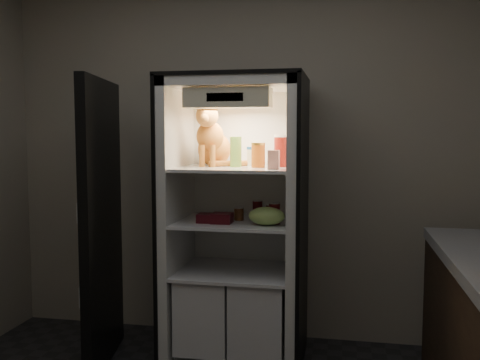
# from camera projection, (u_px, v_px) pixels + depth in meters

# --- Properties ---
(room_shell) EXTENTS (3.60, 3.60, 3.60)m
(room_shell) POSITION_uv_depth(u_px,v_px,m) (169.00, 106.00, 2.14)
(room_shell) COLOR white
(room_shell) RESTS_ON floor
(refrigerator) EXTENTS (0.90, 0.72, 1.88)m
(refrigerator) POSITION_uv_depth(u_px,v_px,m) (237.00, 241.00, 3.56)
(refrigerator) COLOR white
(refrigerator) RESTS_ON floor
(fridge_door) EXTENTS (0.23, 0.86, 1.85)m
(fridge_door) POSITION_uv_depth(u_px,v_px,m) (102.00, 225.00, 3.45)
(fridge_door) COLOR black
(fridge_door) RESTS_ON floor
(tabby_cat) EXTENTS (0.36, 0.41, 0.44)m
(tabby_cat) POSITION_uv_depth(u_px,v_px,m) (212.00, 141.00, 3.56)
(tabby_cat) COLOR #B95917
(tabby_cat) RESTS_ON refrigerator
(parmesan_shaker) EXTENTS (0.08, 0.08, 0.20)m
(parmesan_shaker) POSITION_uv_depth(u_px,v_px,m) (236.00, 152.00, 3.45)
(parmesan_shaker) COLOR #268B34
(parmesan_shaker) RESTS_ON refrigerator
(mayo_tub) EXTENTS (0.09, 0.09, 0.13)m
(mayo_tub) POSITION_uv_depth(u_px,v_px,m) (254.00, 156.00, 3.54)
(mayo_tub) COLOR white
(mayo_tub) RESTS_ON refrigerator
(salsa_jar) EXTENTS (0.09, 0.09, 0.16)m
(salsa_jar) POSITION_uv_depth(u_px,v_px,m) (258.00, 155.00, 3.41)
(salsa_jar) COLOR maroon
(salsa_jar) RESTS_ON refrigerator
(pepper_jar) EXTENTS (0.12, 0.12, 0.21)m
(pepper_jar) POSITION_uv_depth(u_px,v_px,m) (283.00, 151.00, 3.47)
(pepper_jar) COLOR maroon
(pepper_jar) RESTS_ON refrigerator
(cream_carton) EXTENTS (0.07, 0.07, 0.12)m
(cream_carton) POSITION_uv_depth(u_px,v_px,m) (274.00, 160.00, 3.25)
(cream_carton) COLOR silver
(cream_carton) RESTS_ON refrigerator
(soda_can_a) EXTENTS (0.07, 0.07, 0.12)m
(soda_can_a) POSITION_uv_depth(u_px,v_px,m) (258.00, 210.00, 3.55)
(soda_can_a) COLOR black
(soda_can_a) RESTS_ON refrigerator
(soda_can_b) EXTENTS (0.06, 0.06, 0.11)m
(soda_can_b) POSITION_uv_depth(u_px,v_px,m) (270.00, 213.00, 3.43)
(soda_can_b) COLOR black
(soda_can_b) RESTS_ON refrigerator
(soda_can_c) EXTENTS (0.07, 0.07, 0.13)m
(soda_can_c) POSITION_uv_depth(u_px,v_px,m) (274.00, 213.00, 3.35)
(soda_can_c) COLOR black
(soda_can_c) RESTS_ON refrigerator
(condiment_jar) EXTENTS (0.06, 0.06, 0.09)m
(condiment_jar) POSITION_uv_depth(u_px,v_px,m) (239.00, 213.00, 3.50)
(condiment_jar) COLOR #593219
(condiment_jar) RESTS_ON refrigerator
(grape_bag) EXTENTS (0.23, 0.16, 0.11)m
(grape_bag) POSITION_uv_depth(u_px,v_px,m) (267.00, 216.00, 3.31)
(grape_bag) COLOR #81AB50
(grape_bag) RESTS_ON refrigerator
(berry_box_left) EXTENTS (0.11, 0.11, 0.06)m
(berry_box_left) POSITION_uv_depth(u_px,v_px,m) (207.00, 218.00, 3.41)
(berry_box_left) COLOR #4D0C12
(berry_box_left) RESTS_ON refrigerator
(berry_box_right) EXTENTS (0.13, 0.13, 0.06)m
(berry_box_right) POSITION_uv_depth(u_px,v_px,m) (222.00, 218.00, 3.38)
(berry_box_right) COLOR #4D0C12
(berry_box_right) RESTS_ON refrigerator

